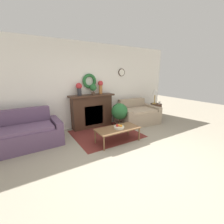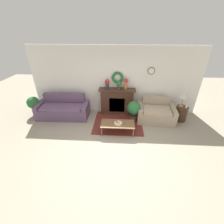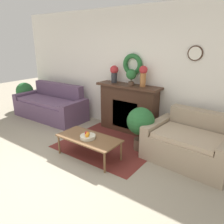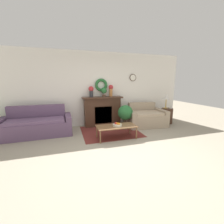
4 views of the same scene
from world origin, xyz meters
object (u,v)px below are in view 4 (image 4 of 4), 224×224
Objects in this scene: side_table_by_loveseat at (167,116)px; potted_plant_on_mantel at (104,91)px; loveseat_right at (145,117)px; couch_left at (37,125)px; fireplace at (102,111)px; table_lamp at (166,97)px; coffee_table at (116,127)px; vase_on_mantel_right at (111,90)px; fruit_bowl at (117,125)px; mug at (171,107)px; potted_plant_floor_by_loveseat at (125,114)px; vase_on_mantel_left at (91,91)px.

potted_plant_on_mantel is at bearing 169.93° from side_table_by_loveseat.
side_table_by_loveseat is at bearing -10.07° from potted_plant_on_mantel.
couch_left is at bearing -175.75° from loveseat_right.
fireplace is 2.46× the size of side_table_by_loveseat.
potted_plant_on_mantel reaches higher than table_lamp.
vase_on_mantel_right reaches higher than coffee_table.
loveseat_right is 1.77m from coffee_table.
loveseat_right is (3.74, -0.02, -0.01)m from couch_left.
loveseat_right is 1.29× the size of coffee_table.
mug is (2.55, 0.93, 0.22)m from fruit_bowl.
fireplace is at bearing -179.06° from vase_on_mantel_right.
side_table_by_loveseat is (2.45, 1.01, -0.12)m from fruit_bowl.
couch_left is 4.78× the size of vase_on_mantel_right.
potted_plant_floor_by_loveseat reaches higher than mug.
potted_plant_on_mantel is (0.46, -0.02, -0.01)m from vase_on_mantel_left.
vase_on_mantel_left is 0.46m from potted_plant_on_mantel.
potted_plant_floor_by_loveseat is (-0.89, -0.18, 0.24)m from loveseat_right.
fruit_bowl is at bearing -25.54° from couch_left.
vase_on_mantel_left is 1.46m from potted_plant_floor_by_loveseat.
vase_on_mantel_left is at bearing 169.97° from mug.
couch_left is 6.05× the size of potted_plant_on_mantel.
couch_left is 2.75m from vase_on_mantel_right.
potted_plant_on_mantel is 1.15m from potted_plant_floor_by_loveseat.
side_table_by_loveseat is at bearing -10.16° from fireplace.
couch_left is 2.09m from vase_on_mantel_left.
vase_on_mantel_left reaches higher than table_lamp.
mug is at bearing -10.03° from vase_on_mantel_left.
table_lamp is (2.48, -0.41, 0.49)m from fireplace.
potted_plant_on_mantel reaches higher than fruit_bowl.
vase_on_mantel_right is (2.52, 0.44, 1.02)m from couch_left.
couch_left is (-2.18, -0.43, -0.23)m from fireplace.
couch_left reaches higher than side_table_by_loveseat.
vase_on_mantel_right reaches higher than potted_plant_on_mantel.
loveseat_right is 2.25m from vase_on_mantel_left.
vase_on_mantel_right is (-2.20, 0.46, 1.04)m from side_table_by_loveseat.
side_table_by_loveseat is 0.74m from table_lamp.
potted_plant_floor_by_loveseat is (-1.81, -0.23, -0.49)m from table_lamp.
fireplace is 5.46× the size of fruit_bowl.
side_table_by_loveseat is 2.48m from vase_on_mantel_right.
vase_on_mantel_right reaches higher than potted_plant_floor_by_loveseat.
coffee_table is (2.25, -0.99, 0.03)m from couch_left.
mug is at bearing -38.16° from table_lamp.
mug is at bearing -13.13° from vase_on_mantel_right.
vase_on_mantel_left is (-1.95, 0.46, 1.01)m from loveseat_right.
couch_left is at bearing 155.52° from fruit_bowl.
fruit_bowl reaches higher than coffee_table.
potted_plant_on_mantel reaches higher than side_table_by_loveseat.
mug is at bearing -11.35° from potted_plant_on_mantel.
potted_plant_floor_by_loveseat is at bearing -62.68° from vase_on_mantel_right.
table_lamp reaches higher than potted_plant_floor_by_loveseat.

